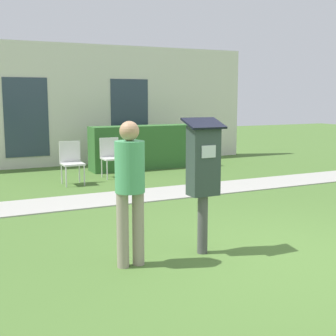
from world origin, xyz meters
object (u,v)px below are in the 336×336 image
at_px(person_standing, 130,182).
at_px(outdoor_chair_middle, 111,154).
at_px(parking_meter, 203,168).
at_px(outdoor_chair_left, 71,159).

distance_m(person_standing, outdoor_chair_middle, 5.73).
height_order(parking_meter, outdoor_chair_left, parking_meter).
bearing_deg(person_standing, outdoor_chair_middle, 88.43).
relative_size(parking_meter, person_standing, 1.01).
relative_size(person_standing, outdoor_chair_left, 1.76).
distance_m(parking_meter, outdoor_chair_left, 5.04).
distance_m(person_standing, outdoor_chair_left, 5.09).
bearing_deg(outdoor_chair_middle, parking_meter, -81.33).
relative_size(outdoor_chair_left, outdoor_chair_middle, 1.00).
bearing_deg(parking_meter, outdoor_chair_middle, 82.06).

